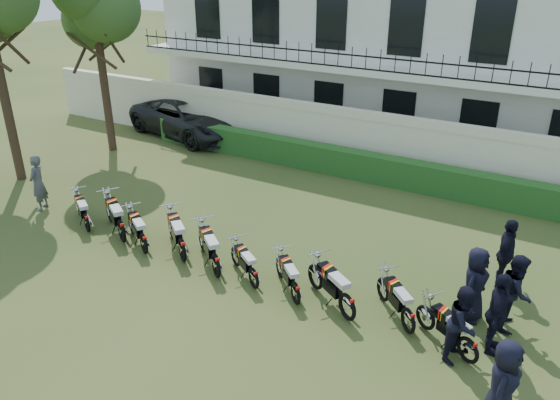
% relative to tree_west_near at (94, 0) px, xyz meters
% --- Properties ---
extents(ground, '(100.00, 100.00, 0.00)m').
position_rel_tree_west_near_xyz_m(ground, '(8.96, -5.00, -5.89)').
color(ground, '#2C441B').
rests_on(ground, ground).
extents(perimeter_wall, '(30.00, 0.35, 2.30)m').
position_rel_tree_west_near_xyz_m(perimeter_wall, '(8.96, 3.00, -4.72)').
color(perimeter_wall, '#F0E3CA').
rests_on(perimeter_wall, ground).
extents(hedge, '(18.00, 0.60, 1.00)m').
position_rel_tree_west_near_xyz_m(hedge, '(9.96, 2.20, -5.39)').
color(hedge, '#21491A').
rests_on(hedge, ground).
extents(building, '(20.40, 9.60, 7.40)m').
position_rel_tree_west_near_xyz_m(building, '(8.96, 8.96, -2.18)').
color(building, white).
rests_on(building, ground).
extents(tree_west_near, '(3.40, 3.20, 7.90)m').
position_rel_tree_west_near_xyz_m(tree_west_near, '(0.00, 0.00, 0.00)').
color(tree_west_near, '#473323').
rests_on(tree_west_near, ground).
extents(motorcycle_0, '(1.61, 1.02, 1.00)m').
position_rel_tree_west_near_xyz_m(motorcycle_0, '(4.81, -5.72, -5.43)').
color(motorcycle_0, black).
rests_on(motorcycle_0, ground).
extents(motorcycle_1, '(1.85, 1.17, 1.15)m').
position_rel_tree_west_near_xyz_m(motorcycle_1, '(6.15, -5.66, -5.36)').
color(motorcycle_1, black).
rests_on(motorcycle_1, ground).
extents(motorcycle_2, '(1.64, 1.06, 1.02)m').
position_rel_tree_west_near_xyz_m(motorcycle_2, '(7.13, -5.83, -5.42)').
color(motorcycle_2, black).
rests_on(motorcycle_2, ground).
extents(motorcycle_3, '(1.69, 1.37, 1.13)m').
position_rel_tree_west_near_xyz_m(motorcycle_3, '(8.31, -5.63, -5.37)').
color(motorcycle_3, black).
rests_on(motorcycle_3, ground).
extents(motorcycle_4, '(1.66, 1.36, 1.12)m').
position_rel_tree_west_near_xyz_m(motorcycle_4, '(9.54, -5.81, -5.37)').
color(motorcycle_4, black).
rests_on(motorcycle_4, ground).
extents(motorcycle_5, '(1.47, 1.02, 0.93)m').
position_rel_tree_west_near_xyz_m(motorcycle_5, '(10.63, -5.75, -5.46)').
color(motorcycle_5, black).
rests_on(motorcycle_5, ground).
extents(motorcycle_6, '(1.35, 1.25, 0.95)m').
position_rel_tree_west_near_xyz_m(motorcycle_6, '(11.82, -5.81, -5.45)').
color(motorcycle_6, black).
rests_on(motorcycle_6, ground).
extents(motorcycle_7, '(1.76, 1.18, 1.11)m').
position_rel_tree_west_near_xyz_m(motorcycle_7, '(13.10, -5.77, -5.38)').
color(motorcycle_7, black).
rests_on(motorcycle_7, ground).
extents(motorcycle_8, '(1.36, 1.33, 0.99)m').
position_rel_tree_west_near_xyz_m(motorcycle_8, '(14.43, -5.52, -5.43)').
color(motorcycle_8, black).
rests_on(motorcycle_8, ground).
extents(motorcycle_9, '(1.57, 1.00, 0.97)m').
position_rel_tree_west_near_xyz_m(motorcycle_9, '(15.76, -5.84, -5.44)').
color(motorcycle_9, black).
rests_on(motorcycle_9, ground).
extents(suv, '(6.35, 3.93, 1.64)m').
position_rel_tree_west_near_xyz_m(suv, '(1.58, 3.08, -5.07)').
color(suv, black).
rests_on(suv, ground).
extents(inspector, '(0.65, 0.77, 1.80)m').
position_rel_tree_west_near_xyz_m(inspector, '(2.30, -5.32, -4.99)').
color(inspector, '#58585D').
rests_on(inspector, ground).
extents(officer_0, '(0.57, 0.87, 1.76)m').
position_rel_tree_west_near_xyz_m(officer_0, '(16.56, -7.18, -5.01)').
color(officer_0, black).
rests_on(officer_0, ground).
extents(officer_1, '(0.79, 0.93, 1.67)m').
position_rel_tree_west_near_xyz_m(officer_1, '(15.58, -5.75, -5.05)').
color(officer_1, black).
rests_on(officer_1, ground).
extents(officer_2, '(0.54, 1.12, 1.85)m').
position_rel_tree_west_near_xyz_m(officer_2, '(16.11, -5.23, -4.97)').
color(officer_2, black).
rests_on(officer_2, ground).
extents(officer_3, '(0.65, 0.92, 1.77)m').
position_rel_tree_west_near_xyz_m(officer_3, '(15.47, -4.29, -5.00)').
color(officer_3, black).
rests_on(officer_3, ground).
extents(officer_4, '(0.73, 0.90, 1.77)m').
position_rel_tree_west_near_xyz_m(officer_4, '(16.31, -4.15, -5.00)').
color(officer_4, black).
rests_on(officer_4, ground).
extents(officer_5, '(0.52, 1.09, 1.82)m').
position_rel_tree_west_near_xyz_m(officer_5, '(15.84, -2.59, -4.98)').
color(officer_5, black).
rests_on(officer_5, ground).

